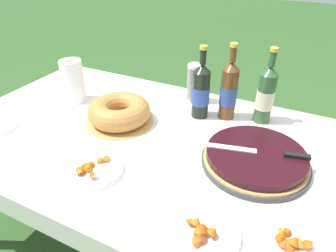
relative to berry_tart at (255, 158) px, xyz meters
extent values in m
plane|color=#335B28|center=(-0.49, -0.02, -0.71)|extent=(16.00, 16.00, 0.00)
cube|color=brown|center=(-0.49, -0.02, -0.05)|extent=(1.70, 1.03, 0.03)
cylinder|color=brown|center=(-1.28, 0.44, -0.39)|extent=(0.06, 0.06, 0.64)
cylinder|color=brown|center=(0.30, 0.44, -0.39)|extent=(0.06, 0.06, 0.64)
cube|color=white|center=(-0.49, -0.02, -0.03)|extent=(1.71, 1.04, 0.00)
cube|color=white|center=(-0.49, -0.53, -0.08)|extent=(1.71, 0.00, 0.10)
cube|color=white|center=(-0.49, 0.50, -0.08)|extent=(1.71, 0.00, 0.10)
cube|color=white|center=(-1.34, -0.02, -0.08)|extent=(0.00, 1.04, 0.10)
cylinder|color=#38383D|center=(0.00, 0.00, -0.02)|extent=(0.40, 0.40, 0.02)
cylinder|color=tan|center=(0.00, 0.00, 0.00)|extent=(0.39, 0.39, 0.01)
cylinder|color=black|center=(0.00, 0.00, 0.02)|extent=(0.37, 0.37, 0.03)
cube|color=silver|center=(-0.09, -0.02, 0.03)|extent=(0.19, 0.07, 0.00)
cube|color=black|center=(0.14, 0.03, 0.04)|extent=(0.09, 0.04, 0.01)
cylinder|color=tan|center=(-0.63, 0.03, -0.02)|extent=(0.31, 0.31, 0.01)
torus|color=#BC7F3D|center=(-0.63, 0.03, 0.03)|extent=(0.28, 0.28, 0.10)
cylinder|color=white|center=(-0.40, 0.38, 0.02)|extent=(0.07, 0.07, 0.09)
cylinder|color=white|center=(-0.40, 0.38, 0.03)|extent=(0.07, 0.07, 0.09)
cylinder|color=white|center=(-0.40, 0.38, 0.05)|extent=(0.07, 0.07, 0.09)
cylinder|color=white|center=(-0.40, 0.38, 0.06)|extent=(0.07, 0.07, 0.09)
cylinder|color=white|center=(-0.40, 0.38, 0.07)|extent=(0.07, 0.07, 0.09)
cylinder|color=white|center=(-0.40, 0.38, 0.08)|extent=(0.07, 0.07, 0.09)
cylinder|color=white|center=(-0.40, 0.38, 0.10)|extent=(0.07, 0.07, 0.09)
cylinder|color=white|center=(-0.40, 0.38, 0.11)|extent=(0.07, 0.07, 0.09)
cylinder|color=white|center=(-0.40, 0.38, 0.12)|extent=(0.07, 0.07, 0.09)
torus|color=white|center=(-0.40, 0.38, 0.17)|extent=(0.07, 0.07, 0.01)
cylinder|color=#2D562D|center=(-0.05, 0.34, 0.09)|extent=(0.08, 0.08, 0.23)
cylinder|color=beige|center=(-0.05, 0.34, 0.08)|extent=(0.08, 0.08, 0.09)
cone|color=#2D562D|center=(-0.05, 0.34, 0.22)|extent=(0.08, 0.08, 0.04)
cylinder|color=#2D562D|center=(-0.05, 0.34, 0.27)|extent=(0.03, 0.03, 0.06)
cylinder|color=gold|center=(-0.05, 0.34, 0.31)|extent=(0.03, 0.03, 0.02)
cylinder|color=brown|center=(-0.20, 0.30, 0.09)|extent=(0.08, 0.08, 0.24)
cylinder|color=#334C93|center=(-0.20, 0.30, 0.09)|extent=(0.08, 0.08, 0.09)
cone|color=brown|center=(-0.20, 0.30, 0.23)|extent=(0.08, 0.08, 0.04)
cylinder|color=brown|center=(-0.20, 0.30, 0.28)|extent=(0.03, 0.03, 0.06)
cylinder|color=gold|center=(-0.20, 0.30, 0.32)|extent=(0.03, 0.03, 0.02)
cylinder|color=black|center=(-0.32, 0.25, 0.08)|extent=(0.08, 0.08, 0.22)
cylinder|color=#334C93|center=(-0.32, 0.25, 0.08)|extent=(0.08, 0.08, 0.08)
cone|color=black|center=(-0.32, 0.25, 0.21)|extent=(0.08, 0.08, 0.04)
cylinder|color=black|center=(-0.32, 0.25, 0.26)|extent=(0.03, 0.03, 0.06)
cylinder|color=gold|center=(-0.32, 0.25, 0.30)|extent=(0.03, 0.03, 0.02)
cylinder|color=white|center=(-0.05, -0.38, -0.02)|extent=(0.20, 0.20, 0.01)
torus|color=white|center=(-0.05, -0.38, -0.01)|extent=(0.20, 0.20, 0.01)
cone|color=#A54717|center=(-0.06, -0.41, 0.00)|extent=(0.04, 0.05, 0.03)
cone|color=#BB480D|center=(-0.06, -0.39, 0.01)|extent=(0.06, 0.06, 0.03)
cone|color=#AE661D|center=(-0.09, -0.37, 0.01)|extent=(0.05, 0.05, 0.04)
cone|color=#BC5910|center=(-0.03, -0.38, 0.01)|extent=(0.05, 0.05, 0.03)
cone|color=#C36317|center=(-0.06, -0.40, 0.00)|extent=(0.05, 0.05, 0.04)
cone|color=#AA5110|center=(-0.10, -0.37, 0.00)|extent=(0.04, 0.04, 0.04)
cone|color=#C55B18|center=(-0.06, -0.43, 0.00)|extent=(0.05, 0.04, 0.04)
cone|color=#AE6911|center=(-0.07, -0.40, 0.00)|extent=(0.05, 0.05, 0.05)
cylinder|color=white|center=(-0.52, -0.30, -0.02)|extent=(0.22, 0.22, 0.01)
torus|color=white|center=(-0.52, -0.30, -0.01)|extent=(0.22, 0.22, 0.01)
cone|color=#B3581F|center=(-0.56, -0.33, -0.01)|extent=(0.04, 0.04, 0.03)
cone|color=#BA7219|center=(-0.52, -0.32, 0.00)|extent=(0.04, 0.04, 0.03)
cone|color=#A95B1C|center=(-0.53, -0.30, -0.01)|extent=(0.05, 0.05, 0.04)
cone|color=#AC671A|center=(-0.51, -0.26, -0.01)|extent=(0.04, 0.05, 0.04)
cone|color=#B0430A|center=(-0.54, -0.34, 0.00)|extent=(0.04, 0.04, 0.03)
cone|color=#B64D12|center=(-0.49, -0.34, 0.00)|extent=(0.04, 0.04, 0.03)
cone|color=#C96E16|center=(-0.55, -0.32, 0.00)|extent=(0.04, 0.04, 0.03)
cone|color=#C4791D|center=(-0.54, -0.35, 0.00)|extent=(0.04, 0.04, 0.03)
cone|color=orange|center=(-0.51, -0.24, 0.00)|extent=(0.04, 0.04, 0.03)
cone|color=#CD6623|center=(-0.55, -0.30, -0.01)|extent=(0.05, 0.05, 0.03)
cylinder|color=white|center=(0.17, -0.32, -0.02)|extent=(0.19, 0.19, 0.01)
torus|color=white|center=(0.17, -0.32, -0.01)|extent=(0.19, 0.19, 0.01)
cone|color=#BE4F11|center=(0.18, -0.30, -0.01)|extent=(0.05, 0.05, 0.03)
cone|color=#C76A1D|center=(0.16, -0.33, 0.00)|extent=(0.04, 0.04, 0.03)
cone|color=#AB4C19|center=(0.15, -0.32, -0.01)|extent=(0.05, 0.05, 0.04)
cone|color=#D05D18|center=(0.18, -0.31, 0.00)|extent=(0.04, 0.04, 0.04)
cone|color=#CD540E|center=(0.14, -0.32, 0.00)|extent=(0.04, 0.05, 0.03)
cone|color=#BE590B|center=(0.20, -0.30, 0.00)|extent=(0.05, 0.05, 0.04)
cone|color=orange|center=(0.14, -0.30, 0.01)|extent=(0.04, 0.03, 0.02)
cone|color=#AC4F11|center=(0.16, -0.28, -0.01)|extent=(0.04, 0.04, 0.03)
cone|color=orange|center=(0.19, -0.31, 0.00)|extent=(0.04, 0.04, 0.02)
cylinder|color=white|center=(-0.96, 0.11, 0.08)|extent=(0.11, 0.11, 0.22)
cylinder|color=#9E7A56|center=(-0.96, 0.11, 0.19)|extent=(0.04, 0.04, 0.00)
camera|label=1|loc=(0.10, -0.93, 0.70)|focal=32.00mm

